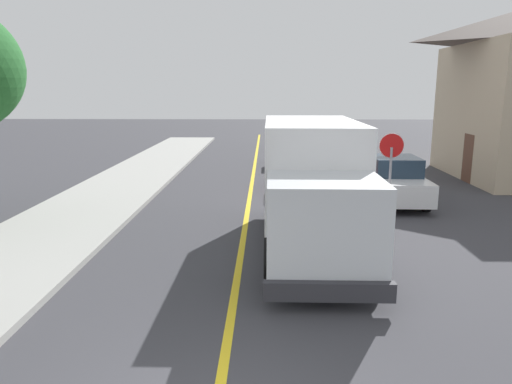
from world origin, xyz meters
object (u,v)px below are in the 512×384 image
object	(u,v)px
parked_car_near	(309,170)
parked_car_mid	(295,150)
box_truck	(312,179)
parked_van_across	(393,180)
parked_car_far	(295,137)
stop_sign	(391,158)

from	to	relation	value
parked_car_near	parked_car_mid	bearing A→B (deg)	91.41
box_truck	parked_car_mid	size ratio (longest dim) A/B	1.63
box_truck	parked_van_across	xyz separation A→B (m)	(3.40, 4.99, -0.97)
parked_car_mid	parked_van_across	bearing A→B (deg)	-70.67
parked_car_far	parked_van_across	distance (m)	15.85
parked_car_mid	parked_van_across	size ratio (longest dim) A/B	1.00
box_truck	parked_car_far	world-z (taller)	box_truck
parked_car_far	parked_van_across	bearing A→B (deg)	-80.51
parked_car_mid	stop_sign	xyz separation A→B (m)	(2.43, -10.33, 1.06)
parked_car_mid	stop_sign	size ratio (longest dim) A/B	1.66
box_truck	parked_car_near	distance (m)	7.19
parked_car_near	parked_car_far	world-z (taller)	same
parked_car_mid	parked_car_far	size ratio (longest dim) A/B	1.00
box_truck	parked_car_near	xyz separation A→B (m)	(0.55, 7.10, -0.97)
parked_car_mid	parked_van_across	distance (m)	9.11
parked_car_near	stop_sign	size ratio (longest dim) A/B	1.66
parked_van_across	stop_sign	size ratio (longest dim) A/B	1.67
box_truck	stop_sign	world-z (taller)	box_truck
parked_car_far	parked_van_across	xyz separation A→B (m)	(2.61, -15.63, 0.00)
parked_car_mid	parked_car_far	world-z (taller)	same
parked_car_mid	parked_car_far	xyz separation A→B (m)	(0.40, 7.04, 0.00)
parked_van_across	parked_car_mid	bearing A→B (deg)	109.33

